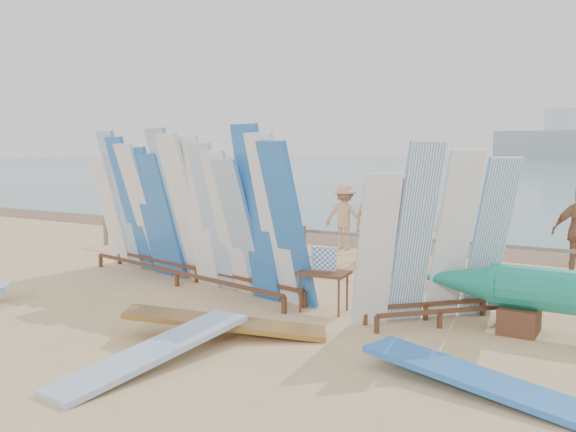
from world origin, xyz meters
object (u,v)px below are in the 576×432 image
Objects in this scene: side_surfboard_rack at (436,243)px; beach_chair_left at (374,254)px; beach_chair_right at (417,258)px; beachgoer_3 at (345,217)px; main_surfboard_rack at (186,215)px; vendor_table at (324,290)px; beachgoer_1 at (200,210)px; beachgoer_4 at (401,219)px; flat_board_d at (483,393)px; beachgoer_8 at (448,232)px; stroller at (454,256)px; flat_board_c at (226,336)px; beachgoer_11 at (252,201)px; flat_board_b at (155,365)px; beachgoer_extra_1 at (155,203)px; beachgoer_6 at (372,221)px; beachgoer_2 at (190,215)px.

beach_chair_left is (-2.54, 3.81, -0.95)m from side_surfboard_rack.
beachgoer_3 is (-2.44, 1.55, 0.60)m from beach_chair_right.
main_surfboard_rack is 3.26m from vendor_table.
beachgoer_1 is 6.46m from beachgoer_4.
side_surfboard_rack reaches higher than flat_board_d.
beachgoer_8 is (3.94, 3.31, -0.43)m from main_surfboard_rack.
beach_chair_left is 2.24m from beachgoer_3.
main_surfboard_rack is at bearing -148.43° from stroller.
beach_chair_left is 1.10m from beachgoer_4.
side_surfboard_rack is 3.37× the size of beach_chair_right.
beachgoer_4 is (6.42, -0.73, 0.18)m from beachgoer_1.
vendor_table is at bearing -46.23° from flat_board_c.
beachgoer_11 is (-6.22, 7.10, 0.60)m from vendor_table.
side_surfboard_rack is 4.21m from flat_board_b.
beachgoer_4 is (1.78, -0.78, 0.11)m from beachgoer_3.
stroller is at bearing 49.42° from beachgoer_extra_1.
beachgoer_8 is (1.43, 6.85, 0.89)m from flat_board_b.
beachgoer_3 reaches higher than beach_chair_right.
beachgoer_4 is at bearing 95.50° from flat_board_b.
flat_board_b is at bearing -111.01° from stroller.
beach_chair_right is 1.06m from beachgoer_8.
beachgoer_6 is at bearing 156.27° from stroller.
stroller is 0.51m from beachgoer_8.
beachgoer_3 is at bearing -15.69° from flat_board_c.
beachgoer_3 is at bearing 144.91° from beach_chair_right.
beach_chair_right is at bearing 10.26° from beach_chair_left.
beachgoer_8 is (-0.10, -0.09, 0.49)m from stroller.
beach_chair_left is at bearing 145.05° from beachgoer_11.
beach_chair_right is at bearing 49.95° from beachgoer_extra_1.
flat_board_d is 1.44× the size of beachgoer_11.
flat_board_c is 9.79m from beachgoer_1.
beachgoer_1 is (1.74, -0.01, -0.14)m from beachgoer_extra_1.
beachgoer_4 is at bearing 72.67° from main_surfboard_rack.
beach_chair_right is 8.96m from beachgoer_extra_1.
beachgoer_6 is at bearing 131.22° from beach_chair_left.
beachgoer_6 is (5.92, -1.20, 0.15)m from beachgoer_1.
beachgoer_4 is 0.69m from beachgoer_6.
beach_chair_left is (2.23, 3.63, -1.08)m from main_surfboard_rack.
beachgoer_11 is (-9.12, 9.10, 0.94)m from flat_board_d.
beach_chair_left is at bearing -47.87° from beachgoer_2.
beachgoer_6 is at bearing 75.30° from main_surfboard_rack.
beachgoer_2 reaches higher than beachgoer_1.
beachgoer_1 is at bearing -10.14° from beachgoer_6.
flat_board_d is 1.49× the size of beachgoer_extra_1.
flat_board_d is 3.45m from flat_board_c.
side_surfboard_rack is 10.18m from beachgoer_1.
beachgoer_3 reaches higher than stroller.
beachgoer_6 is (7.65, -1.21, 0.01)m from beachgoer_extra_1.
vendor_table is 4.04m from beach_chair_right.
side_surfboard_rack is at bearing 61.67° from flat_board_b.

